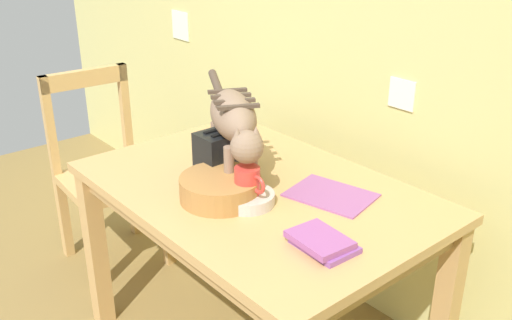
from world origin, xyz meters
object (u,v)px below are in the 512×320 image
at_px(saucer_bowl, 247,198).
at_px(wooden_chair_near, 106,173).
at_px(wicker_basket, 220,188).
at_px(magazine, 331,195).
at_px(book_stack, 322,242).
at_px(cat, 234,121).
at_px(toaster, 225,153).
at_px(coffee_mug, 248,181).
at_px(dining_table, 256,209).

height_order(saucer_bowl, wooden_chair_near, wooden_chair_near).
distance_m(wicker_basket, wooden_chair_near, 1.05).
relative_size(magazine, book_stack, 1.44).
bearing_deg(cat, book_stack, 106.05).
relative_size(saucer_bowl, toaster, 0.90).
xyz_separation_m(magazine, wooden_chair_near, (-1.22, -0.24, -0.28)).
xyz_separation_m(coffee_mug, wooden_chair_near, (-1.09, 0.01, -0.36)).
bearing_deg(magazine, toaster, -168.11).
xyz_separation_m(saucer_bowl, wicker_basket, (-0.08, -0.05, 0.02)).
bearing_deg(magazine, book_stack, -64.69).
height_order(magazine, wicker_basket, wicker_basket).
relative_size(cat, wooden_chair_near, 0.66).
distance_m(magazine, wicker_basket, 0.37).
height_order(cat, wicker_basket, cat).
bearing_deg(book_stack, magazine, 128.47).
bearing_deg(toaster, wicker_basket, -42.10).
bearing_deg(toaster, coffee_mug, -19.54).
bearing_deg(dining_table, wooden_chair_near, -174.68).
relative_size(dining_table, cat, 2.01).
relative_size(book_stack, wicker_basket, 0.70).
xyz_separation_m(cat, wooden_chair_near, (-0.91, -0.07, -0.50)).
distance_m(cat, coffee_mug, 0.24).
bearing_deg(magazine, dining_table, -159.66).
height_order(saucer_bowl, coffee_mug, coffee_mug).
height_order(dining_table, coffee_mug, coffee_mug).
xyz_separation_m(book_stack, wooden_chair_near, (-1.43, 0.02, -0.30)).
bearing_deg(saucer_bowl, wooden_chair_near, 179.36).
distance_m(cat, saucer_bowl, 0.28).
distance_m(book_stack, wicker_basket, 0.43).
height_order(saucer_bowl, toaster, toaster).
distance_m(cat, wicker_basket, 0.24).
bearing_deg(wicker_basket, saucer_bowl, 28.97).
xyz_separation_m(book_stack, toaster, (-0.57, 0.09, 0.07)).
distance_m(magazine, book_stack, 0.33).
distance_m(dining_table, saucer_bowl, 0.17).
bearing_deg(cat, magazine, 144.19).
height_order(coffee_mug, book_stack, coffee_mug).
bearing_deg(wooden_chair_near, dining_table, 99.05).
bearing_deg(dining_table, cat, -167.95).
relative_size(dining_table, wooden_chair_near, 1.33).
xyz_separation_m(saucer_bowl, wooden_chair_near, (-1.08, 0.01, -0.30)).
distance_m(saucer_bowl, wicker_basket, 0.10).
distance_m(coffee_mug, magazine, 0.30).
distance_m(saucer_bowl, magazine, 0.29).
distance_m(magazine, wooden_chair_near, 1.28).
bearing_deg(coffee_mug, wooden_chair_near, 179.36).
xyz_separation_m(dining_table, toaster, (-0.14, -0.02, 0.18)).
relative_size(cat, coffee_mug, 4.87).
bearing_deg(wooden_chair_near, toaster, 98.31).
distance_m(cat, toaster, 0.14).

